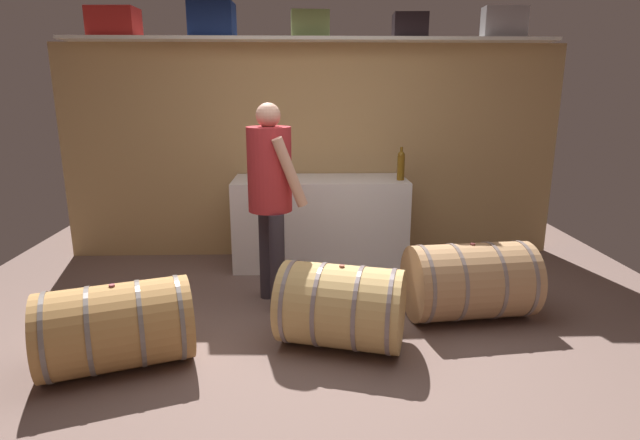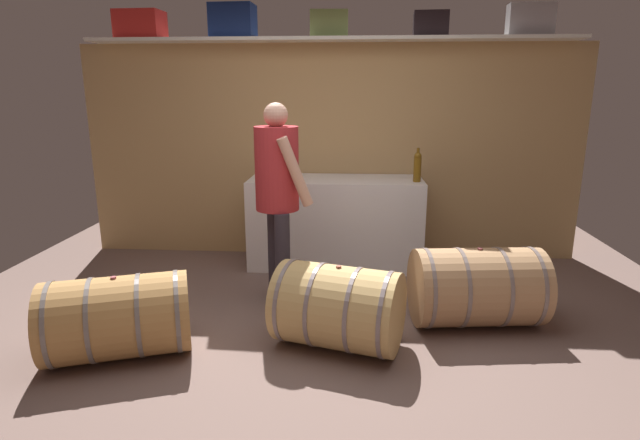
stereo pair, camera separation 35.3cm
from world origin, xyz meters
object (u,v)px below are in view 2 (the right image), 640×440
(toolcase_red, at_px, (140,25))
(wine_barrel_flank, at_px, (338,307))
(toolcase_navy, at_px, (233,21))
(winemaker_pouring, at_px, (278,184))
(wine_glass, at_px, (275,169))
(wine_bottle_amber, at_px, (417,166))
(work_cabinet, at_px, (336,222))
(wine_barrel_near, at_px, (117,317))
(toolcase_grey, at_px, (530,20))
(toolcase_black, at_px, (430,25))
(wine_barrel_far, at_px, (477,287))
(toolcase_olive, at_px, (329,24))

(toolcase_red, distance_m, wine_barrel_flank, 3.47)
(toolcase_navy, bearing_deg, winemaker_pouring, -61.47)
(wine_glass, bearing_deg, wine_bottle_amber, -5.31)
(toolcase_red, xyz_separation_m, wine_barrel_flank, (2.02, -1.94, -2.04))
(wine_bottle_amber, relative_size, winemaker_pouring, 0.20)
(work_cabinet, relative_size, wine_bottle_amber, 5.31)
(toolcase_red, height_order, wine_barrel_near, toolcase_red)
(wine_bottle_amber, bearing_deg, toolcase_grey, 18.81)
(toolcase_grey, relative_size, wine_bottle_amber, 1.28)
(toolcase_red, xyz_separation_m, toolcase_navy, (0.92, 0.00, 0.02))
(toolcase_black, bearing_deg, wine_bottle_amber, -102.41)
(toolcase_grey, height_order, work_cabinet, toolcase_grey)
(wine_barrel_far, bearing_deg, wine_barrel_flank, -164.39)
(toolcase_navy, relative_size, toolcase_grey, 1.02)
(toolcase_red, distance_m, wine_barrel_near, 3.05)
(toolcase_red, bearing_deg, wine_barrel_far, -24.47)
(toolcase_black, height_order, wine_barrel_flank, toolcase_black)
(toolcase_olive, xyz_separation_m, wine_barrel_far, (1.19, -1.53, -2.03))
(toolcase_black, distance_m, work_cabinet, 2.08)
(work_cabinet, relative_size, wine_barrel_near, 1.63)
(wine_glass, distance_m, winemaker_pouring, 1.01)
(toolcase_olive, distance_m, wine_barrel_far, 2.81)
(toolcase_navy, height_order, wine_barrel_far, toolcase_navy)
(toolcase_navy, height_order, work_cabinet, toolcase_navy)
(toolcase_navy, relative_size, wine_barrel_flank, 0.43)
(toolcase_grey, distance_m, winemaker_pouring, 2.85)
(toolcase_olive, relative_size, wine_barrel_far, 0.36)
(toolcase_red, relative_size, wine_barrel_flank, 0.46)
(work_cabinet, bearing_deg, wine_bottle_amber, -8.56)
(wine_bottle_amber, xyz_separation_m, winemaker_pouring, (-1.19, -0.87, -0.02))
(wine_barrel_flank, bearing_deg, wine_barrel_far, 38.72)
(wine_bottle_amber, xyz_separation_m, wine_barrel_near, (-2.12, -1.84, -0.75))
(toolcase_navy, distance_m, toolcase_grey, 2.79)
(winemaker_pouring, bearing_deg, wine_barrel_flank, 14.09)
(toolcase_black, xyz_separation_m, wine_barrel_far, (0.24, -1.53, -2.02))
(toolcase_olive, relative_size, toolcase_grey, 0.88)
(toolcase_black, height_order, winemaker_pouring, toolcase_black)
(wine_glass, bearing_deg, toolcase_grey, 5.24)
(toolcase_navy, bearing_deg, wine_barrel_near, -96.19)
(toolcase_red, distance_m, toolcase_navy, 0.92)
(wine_barrel_flank, relative_size, winemaker_pouring, 0.58)
(toolcase_red, relative_size, wine_barrel_far, 0.44)
(toolcase_black, bearing_deg, wine_barrel_far, -77.41)
(toolcase_navy, relative_size, toolcase_black, 1.30)
(toolcase_black, height_order, wine_bottle_amber, toolcase_black)
(toolcase_olive, distance_m, work_cabinet, 1.90)
(toolcase_red, height_order, toolcase_navy, toolcase_navy)
(toolcase_olive, bearing_deg, wine_barrel_flank, -88.45)
(wine_glass, relative_size, winemaker_pouring, 0.08)
(wine_barrel_far, bearing_deg, toolcase_black, 92.13)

